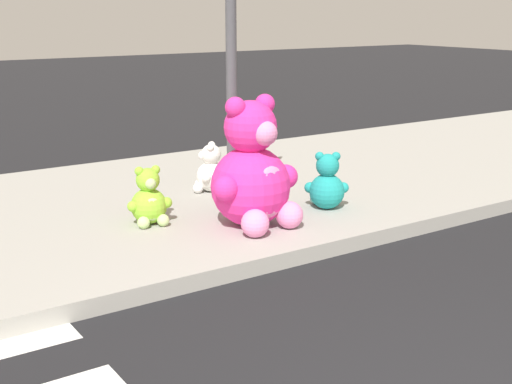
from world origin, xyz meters
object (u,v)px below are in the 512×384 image
object	(u,v)px
plush_pink_large	(253,175)
plush_teal	(327,186)
sign_pole	(231,45)
plush_white	(210,172)
plush_lime	(149,201)

from	to	relation	value
plush_pink_large	plush_teal	bearing A→B (deg)	4.62
sign_pole	plush_white	size ratio (longest dim) A/B	5.61
plush_lime	plush_white	size ratio (longest dim) A/B	1.01
sign_pole	plush_lime	world-z (taller)	sign_pole
plush_lime	plush_white	distance (m)	1.36
plush_pink_large	plush_lime	world-z (taller)	plush_pink_large
sign_pole	plush_white	world-z (taller)	sign_pole
plush_pink_large	plush_white	xyz separation A→B (m)	(0.31, 1.37, -0.28)
sign_pole	plush_lime	size ratio (longest dim) A/B	5.53
plush_pink_large	plush_white	size ratio (longest dim) A/B	2.22
plush_white	plush_lime	bearing A→B (deg)	-146.05
sign_pole	plush_teal	world-z (taller)	sign_pole
plush_white	plush_pink_large	bearing A→B (deg)	-102.88
sign_pole	plush_white	xyz separation A→B (m)	(0.18, 0.78, -1.47)
sign_pole	plush_white	distance (m)	1.67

